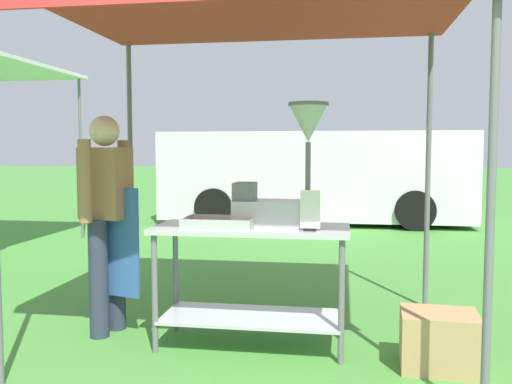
% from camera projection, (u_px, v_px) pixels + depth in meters
% --- Properties ---
extents(ground_plane, '(70.00, 70.00, 0.00)m').
position_uv_depth(ground_plane, '(314.00, 239.00, 8.39)').
color(ground_plane, '#478E38').
extents(stall_canopy, '(2.86, 2.23, 2.38)m').
position_uv_depth(stall_canopy, '(254.00, 14.00, 3.74)').
color(stall_canopy, slate).
rests_on(stall_canopy, ground).
extents(donut_cart, '(1.33, 0.57, 0.84)m').
position_uv_depth(donut_cart, '(251.00, 261.00, 3.78)').
color(donut_cart, '#B7B7BC').
rests_on(donut_cart, ground).
extents(donut_tray, '(0.47, 0.30, 0.07)m').
position_uv_depth(donut_tray, '(220.00, 225.00, 3.67)').
color(donut_tray, '#B7B7BC').
rests_on(donut_tray, donut_cart).
extents(donut_fryer, '(0.63, 0.28, 0.84)m').
position_uv_depth(donut_fryer, '(285.00, 180.00, 3.70)').
color(donut_fryer, '#B7B7BC').
rests_on(donut_fryer, donut_cart).
extents(menu_sign, '(0.13, 0.05, 0.26)m').
position_uv_depth(menu_sign, '(310.00, 213.00, 3.54)').
color(menu_sign, black).
rests_on(menu_sign, donut_cart).
extents(vendor, '(0.47, 0.54, 1.61)m').
position_uv_depth(vendor, '(107.00, 212.00, 4.03)').
color(vendor, '#2D3347').
rests_on(vendor, ground).
extents(supply_crate, '(0.48, 0.39, 0.36)m').
position_uv_depth(supply_crate, '(439.00, 341.00, 3.40)').
color(supply_crate, tan).
rests_on(supply_crate, ground).
extents(van_white, '(5.64, 2.11, 1.69)m').
position_uv_depth(van_white, '(314.00, 175.00, 10.45)').
color(van_white, white).
rests_on(van_white, ground).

